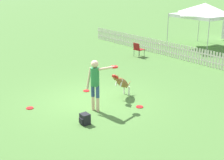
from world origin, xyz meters
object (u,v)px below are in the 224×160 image
at_px(backpack_on_grass, 85,119).
at_px(folding_chair_blue_left, 138,49).
at_px(frisbee_near_handler, 140,107).
at_px(frisbee_midfield, 30,108).
at_px(canopy_tent_secondary, 205,10).
at_px(leaping_dog, 122,82).
at_px(frisbee_near_dog, 86,91).
at_px(handler_person, 96,79).

height_order(backpack_on_grass, folding_chair_blue_left, folding_chair_blue_left).
xyz_separation_m(frisbee_near_handler, frisbee_midfield, (-2.14, -3.05, 0.00)).
bearing_deg(canopy_tent_secondary, leaping_dog, -68.15).
bearing_deg(folding_chair_blue_left, leaping_dog, 132.07).
xyz_separation_m(leaping_dog, backpack_on_grass, (1.11, -2.30, -0.41)).
bearing_deg(frisbee_midfield, backpack_on_grass, 22.13).
height_order(frisbee_near_dog, backpack_on_grass, backpack_on_grass).
xyz_separation_m(frisbee_near_dog, backpack_on_grass, (2.44, -1.60, 0.15)).
bearing_deg(frisbee_near_dog, leaping_dog, 27.75).
distance_m(frisbee_near_dog, frisbee_midfield, 2.48).
height_order(frisbee_near_handler, folding_chair_blue_left, folding_chair_blue_left).
height_order(leaping_dog, frisbee_near_handler, leaping_dog).
height_order(frisbee_near_dog, canopy_tent_secondary, canopy_tent_secondary).
bearing_deg(leaping_dog, frisbee_near_dog, 10.24).
xyz_separation_m(frisbee_midfield, folding_chair_blue_left, (-3.39, 7.84, 0.47)).
distance_m(leaping_dog, canopy_tent_secondary, 10.52).
bearing_deg(frisbee_near_dog, handler_person, -22.41).
xyz_separation_m(handler_person, frisbee_near_handler, (0.66, 1.33, -1.07)).
height_order(frisbee_midfield, backpack_on_grass, backpack_on_grass).
bearing_deg(frisbee_near_handler, handler_person, -116.53).
bearing_deg(folding_chair_blue_left, frisbee_near_dog, 118.53).
bearing_deg(canopy_tent_secondary, frisbee_near_handler, -62.87).
relative_size(frisbee_near_handler, frisbee_midfield, 1.00).
height_order(handler_person, folding_chair_blue_left, handler_person).
height_order(frisbee_near_handler, frisbee_midfield, same).
bearing_deg(folding_chair_blue_left, frisbee_midfield, 112.19).
height_order(frisbee_midfield, folding_chair_blue_left, folding_chair_blue_left).
bearing_deg(leaping_dog, frisbee_midfield, 54.70).
height_order(handler_person, frisbee_near_dog, handler_person).
bearing_deg(handler_person, leaping_dog, 90.28).
xyz_separation_m(backpack_on_grass, folding_chair_blue_left, (-5.52, 6.98, 0.32)).
height_order(frisbee_near_handler, canopy_tent_secondary, canopy_tent_secondary).
xyz_separation_m(backpack_on_grass, canopy_tent_secondary, (-4.97, 11.92, 2.20)).
bearing_deg(folding_chair_blue_left, backpack_on_grass, 127.13).
bearing_deg(frisbee_near_handler, frisbee_near_dog, -166.48).
relative_size(leaping_dog, frisbee_near_handler, 4.82).
relative_size(leaping_dog, folding_chair_blue_left, 1.46).
height_order(folding_chair_blue_left, canopy_tent_secondary, canopy_tent_secondary).
relative_size(frisbee_near_handler, frisbee_near_dog, 1.00).
height_order(frisbee_midfield, canopy_tent_secondary, canopy_tent_secondary).
height_order(leaping_dog, backpack_on_grass, leaping_dog).
bearing_deg(frisbee_near_handler, frisbee_midfield, -125.07).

